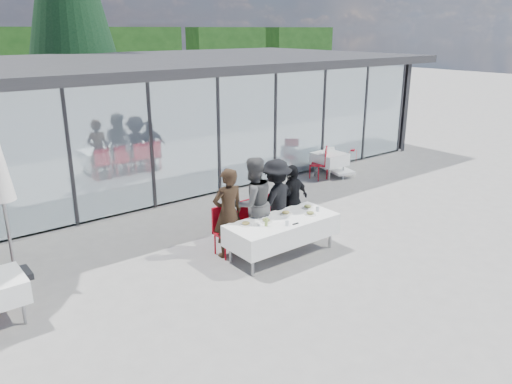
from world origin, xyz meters
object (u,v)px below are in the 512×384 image
diner_chair_b (249,221)px  plate_c (286,213)px  dining_table (282,230)px  diner_chair_d (288,210)px  folded_eyeglasses (295,224)px  diner_chair_a (225,228)px  juice_bottle (266,222)px  spare_chair_a (346,146)px  diner_b (253,204)px  diner_chair_c (272,215)px  diner_d (293,201)px  spare_table_right (330,159)px  diner_a (228,213)px  plate_d (308,207)px  plate_extra (310,213)px  diner_c (276,201)px  spare_chair_b (322,162)px  plate_a (246,224)px  lounger (333,165)px  plate_b (266,220)px

diner_chair_b → plate_c: size_ratio=4.10×
dining_table → diner_chair_d: 1.12m
folded_eyeglasses → diner_chair_a: bearing=129.3°
plate_c → juice_bottle: bearing=-160.6°
diner_chair_b → spare_chair_a: same height
diner_b → diner_chair_b: 0.44m
diner_chair_c → diner_chair_d: (0.47, 0.00, 0.00)m
juice_bottle → folded_eyeglasses: 0.57m
diner_d → plate_c: size_ratio=6.66×
spare_table_right → dining_table: bearing=-145.2°
diner_d → plate_c: bearing=28.0°
diner_a → plate_d: 1.76m
diner_chair_b → plate_extra: (0.86, -0.89, 0.24)m
diner_c → folded_eyeglasses: 1.02m
dining_table → juice_bottle: juice_bottle is taller
diner_chair_b → diner_d: 1.11m
diner_c → diner_chair_c: bearing=-102.5°
diner_a → plate_extra: size_ratio=7.56×
diner_a → diner_chair_a: size_ratio=1.84×
diner_chair_a → dining_table: bearing=-41.4°
diner_a → diner_chair_a: bearing=-84.8°
diner_b → spare_chair_b: 5.34m
diner_chair_d → spare_chair_a: size_ratio=1.00×
diner_chair_a → diner_chair_d: bearing=0.0°
diner_chair_b → plate_a: diner_chair_b is taller
diner_b → diner_chair_d: diner_b is taller
lounger → spare_chair_a: bearing=27.6°
plate_a → plate_c: same height
plate_extra → spare_table_right: plate_extra is taller
plate_a → plate_extra: same height
spare_chair_a → diner_chair_d: bearing=-148.5°
folded_eyeglasses → spare_chair_b: (4.34, 3.60, -0.22)m
plate_d → spare_chair_b: 4.70m
plate_a → lounger: bearing=29.3°
plate_b → folded_eyeglasses: 0.57m
diner_chair_b → plate_a: (-0.49, -0.54, 0.24)m
plate_b → spare_chair_a: bearing=31.1°
diner_chair_b → juice_bottle: (-0.22, -0.82, 0.29)m
spare_chair_b → plate_a: bearing=-149.2°
plate_d → spare_chair_b: spare_chair_b is taller
plate_d → lounger: 5.44m
plate_c → diner_a: bearing=158.1°
diner_d → diner_chair_d: bearing=-99.3°
plate_c → spare_table_right: plate_c is taller
diner_chair_b → plate_b: 0.69m
spare_chair_a → lounger: 1.57m
diner_b → spare_chair_a: (6.72, 3.59, -0.42)m
plate_b → spare_chair_a: size_ratio=0.24×
spare_chair_a → diner_chair_c: bearing=-150.5°
plate_a → diner_chair_d: bearing=19.1°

